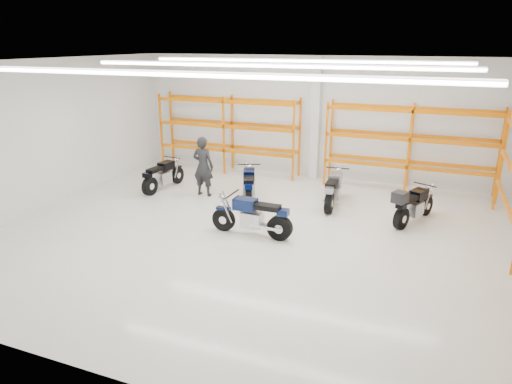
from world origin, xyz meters
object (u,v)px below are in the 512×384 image
at_px(standing_man, 203,166).
at_px(motorcycle_back_c, 333,190).
at_px(motorcycle_back_a, 162,176).
at_px(structural_column, 315,119).
at_px(motorcycle_main, 255,217).
at_px(motorcycle_back_d, 412,206).
at_px(motorcycle_back_b, 249,186).

bearing_deg(standing_man, motorcycle_back_c, -171.97).
relative_size(motorcycle_back_a, standing_man, 1.07).
bearing_deg(motorcycle_back_c, standing_man, -172.98).
relative_size(motorcycle_back_c, structural_column, 0.50).
relative_size(motorcycle_main, standing_man, 1.14).
relative_size(motorcycle_main, motorcycle_back_d, 1.10).
bearing_deg(motorcycle_back_b, motorcycle_back_d, -0.77).
relative_size(motorcycle_main, motorcycle_back_b, 1.07).
bearing_deg(motorcycle_main, motorcycle_back_c, 64.85).
bearing_deg(standing_man, motorcycle_main, 139.32).
xyz_separation_m(motorcycle_back_a, motorcycle_back_c, (5.93, 0.55, 0.02)).
distance_m(motorcycle_main, motorcycle_back_d, 4.54).
distance_m(motorcycle_back_a, standing_man, 1.71).
height_order(motorcycle_back_a, motorcycle_back_b, motorcycle_back_b).
relative_size(motorcycle_back_b, standing_man, 1.06).
relative_size(motorcycle_back_d, standing_man, 1.04).
xyz_separation_m(motorcycle_back_c, motorcycle_back_d, (2.39, -0.64, 0.02)).
height_order(motorcycle_back_a, standing_man, standing_man).
distance_m(motorcycle_back_a, motorcycle_back_b, 3.29).
distance_m(motorcycle_back_a, motorcycle_back_d, 8.32).
bearing_deg(motorcycle_back_a, motorcycle_main, -29.40).
xyz_separation_m(motorcycle_back_b, standing_man, (-1.66, 0.05, 0.49)).
bearing_deg(motorcycle_main, standing_man, 138.31).
xyz_separation_m(motorcycle_back_b, motorcycle_back_c, (2.63, 0.58, 0.00)).
xyz_separation_m(standing_man, structural_column, (2.92, 3.38, 1.24)).
height_order(motorcycle_main, structural_column, structural_column).
distance_m(motorcycle_back_a, structural_column, 5.94).
height_order(standing_man, structural_column, structural_column).
distance_m(motorcycle_back_c, motorcycle_back_d, 2.47).
height_order(motorcycle_main, standing_man, standing_man).
distance_m(standing_man, structural_column, 4.64).
relative_size(motorcycle_back_a, motorcycle_back_b, 1.01).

